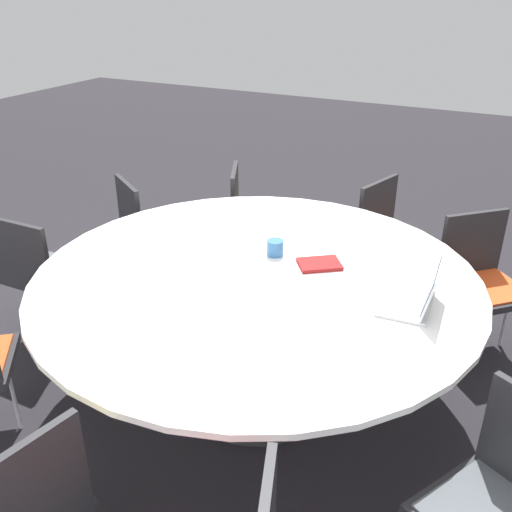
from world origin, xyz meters
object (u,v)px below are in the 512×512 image
object	(u,v)px
chair_1	(482,275)
coffee_cup	(275,248)
chair_9	(508,500)
laptop	(417,295)
chair_7	(14,508)
chair_5	(41,268)
chair_2	(391,233)
spiral_notebook	(319,264)
chair_3	(252,214)
chair_4	(149,226)

from	to	relation	value
chair_1	coffee_cup	xyz separation A→B (m)	(0.98, 0.79, 0.30)
chair_9	laptop	xyz separation A→B (m)	(0.50, -0.68, 0.31)
chair_7	laptop	bearing A→B (deg)	-22.94
chair_5	chair_7	world-z (taller)	same
chair_1	chair_2	world-z (taller)	same
chair_7	spiral_notebook	world-z (taller)	chair_7
chair_3	chair_9	size ratio (longest dim) A/B	1.00
chair_3	chair_4	distance (m)	0.76
chair_5	spiral_notebook	distance (m)	1.71
chair_1	chair_3	bearing A→B (deg)	-51.56
chair_4	laptop	distance (m)	2.12
chair_2	spiral_notebook	world-z (taller)	chair_2
chair_4	chair_9	world-z (taller)	same
chair_4	chair_9	distance (m)	2.82
chair_7	chair_4	bearing A→B (deg)	36.25
chair_3	laptop	bearing A→B (deg)	25.03
chair_1	chair_7	distance (m)	2.69
chair_4	chair_5	xyz separation A→B (m)	(0.20, 0.81, 0.00)
chair_5	chair_7	distance (m)	1.79
chair_1	coffee_cup	world-z (taller)	chair_1
chair_2	laptop	world-z (taller)	laptop
spiral_notebook	chair_7	bearing A→B (deg)	74.97
chair_4	chair_5	world-z (taller)	same
chair_3	spiral_notebook	xyz separation A→B (m)	(-0.91, 1.02, 0.27)
chair_9	chair_2	bearing A→B (deg)	-36.20
chair_7	spiral_notebook	xyz separation A→B (m)	(-0.44, -1.62, 0.27)
chair_4	chair_7	distance (m)	2.35
chair_9	spiral_notebook	distance (m)	1.35
chair_3	laptop	world-z (taller)	laptop
chair_1	chair_5	distance (m)	2.62
chair_5	chair_7	size ratio (longest dim) A/B	1.00
chair_1	spiral_notebook	xyz separation A→B (m)	(0.72, 0.80, 0.27)
chair_7	laptop	size ratio (longest dim) A/B	2.46
chair_1	laptop	bearing A→B (deg)	34.53
chair_4	chair_3	bearing A→B (deg)	77.13
chair_9	coffee_cup	bearing A→B (deg)	-5.10
chair_4	laptop	size ratio (longest dim) A/B	2.46
laptop	coffee_cup	world-z (taller)	laptop
chair_3	laptop	distance (m)	1.89
spiral_notebook	coffee_cup	xyz separation A→B (m)	(0.25, -0.01, 0.03)
chair_2	coffee_cup	distance (m)	1.22
chair_1	laptop	size ratio (longest dim) A/B	2.46
chair_2	chair_3	bearing A→B (deg)	-66.28
chair_4	laptop	world-z (taller)	laptop
chair_2	chair_4	xyz separation A→B (m)	(1.55, 0.65, 0.00)
chair_2	chair_5	world-z (taller)	same
laptop	chair_9	bearing A→B (deg)	32.24
coffee_cup	laptop	bearing A→B (deg)	166.93
chair_7	coffee_cup	distance (m)	1.67
chair_1	chair_7	xyz separation A→B (m)	(1.16, 2.43, 0.00)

